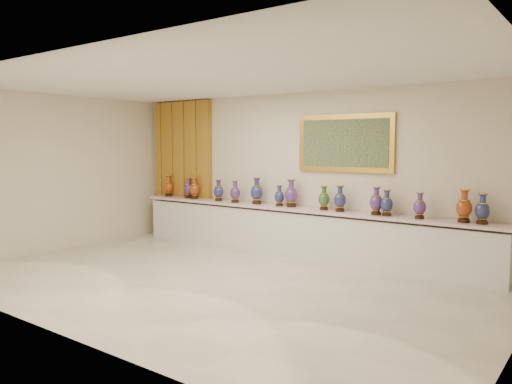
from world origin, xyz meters
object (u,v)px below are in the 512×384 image
counter (296,232)px  vase_2 (194,189)px  vase_0 (169,187)px  vase_1 (189,189)px

counter → vase_2: 2.59m
counter → vase_2: vase_2 is taller
vase_0 → vase_2: bearing=-3.3°
vase_2 → counter: bearing=0.7°
counter → vase_2: bearing=-179.3°
counter → vase_0: (-3.33, 0.02, 0.67)m
counter → vase_1: 2.80m
counter → vase_1: size_ratio=16.65×
counter → vase_0: 3.40m
counter → vase_1: vase_1 is taller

